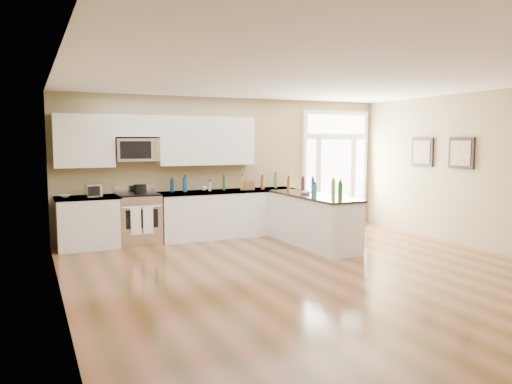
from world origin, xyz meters
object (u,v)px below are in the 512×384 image
kitchen_range (139,219)px  toaster_oven (93,191)px  stockpot (140,188)px  peninsula_cabinet (313,222)px

kitchen_range → toaster_oven: (-0.81, -0.12, 0.57)m
stockpot → toaster_oven: 0.87m
kitchen_range → stockpot: stockpot is taller
kitchen_range → toaster_oven: toaster_oven is taller
peninsula_cabinet → toaster_oven: (-3.70, 1.33, 0.62)m
peninsula_cabinet → toaster_oven: toaster_oven is taller
toaster_oven → stockpot: bearing=-1.0°
toaster_oven → kitchen_range: bearing=-2.7°
toaster_oven → peninsula_cabinet: bearing=-30.9°
kitchen_range → toaster_oven: size_ratio=4.09×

